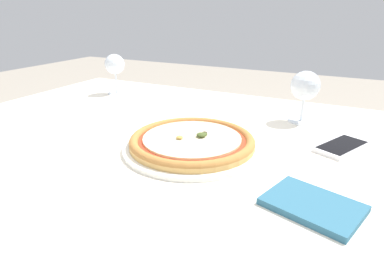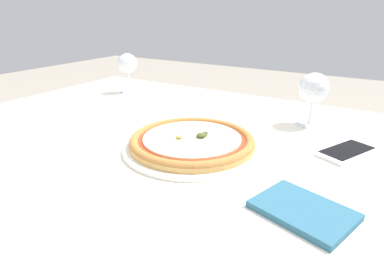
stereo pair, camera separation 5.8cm
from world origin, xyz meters
TOP-DOWN VIEW (x-y plane):
  - dining_table at (0.00, 0.00)m, footprint 1.29×1.06m
  - pizza_plate at (0.14, -0.02)m, footprint 0.33×0.33m
  - wine_glass_far_left at (-0.36, 0.33)m, footprint 0.08×0.08m
  - wine_glass_far_right at (0.34, 0.30)m, footprint 0.08×0.08m
  - cell_phone at (0.46, 0.14)m, footprint 0.13×0.16m
  - napkin_folded at (0.43, -0.15)m, footprint 0.18×0.15m

SIDE VIEW (x-z plane):
  - dining_table at x=0.00m, z-range 0.27..0.98m
  - cell_phone at x=0.46m, z-range 0.70..0.71m
  - napkin_folded at x=0.43m, z-range 0.70..0.72m
  - pizza_plate at x=0.14m, z-range 0.70..0.74m
  - wine_glass_far_right at x=0.34m, z-range 0.73..0.88m
  - wine_glass_far_left at x=-0.36m, z-range 0.74..0.89m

